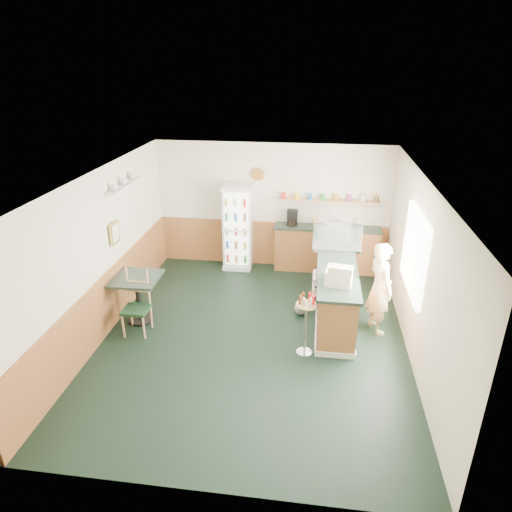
% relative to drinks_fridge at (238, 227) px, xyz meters
% --- Properties ---
extents(ground, '(6.00, 6.00, 0.00)m').
position_rel_drinks_fridge_xyz_m(ground, '(0.72, -2.74, -0.93)').
color(ground, black).
rests_on(ground, ground).
extents(room_envelope, '(5.04, 6.02, 2.72)m').
position_rel_drinks_fridge_xyz_m(room_envelope, '(0.49, -2.01, 0.59)').
color(room_envelope, beige).
rests_on(room_envelope, ground).
extents(service_counter, '(0.68, 3.01, 1.01)m').
position_rel_drinks_fridge_xyz_m(service_counter, '(2.07, -1.67, -0.47)').
color(service_counter, '#9F6433').
rests_on(service_counter, ground).
extents(back_counter, '(2.24, 0.42, 1.69)m').
position_rel_drinks_fridge_xyz_m(back_counter, '(1.91, 0.06, -0.38)').
color(back_counter, '#9F6433').
rests_on(back_counter, ground).
extents(drinks_fridge, '(0.61, 0.53, 1.86)m').
position_rel_drinks_fridge_xyz_m(drinks_fridge, '(0.00, 0.00, 0.00)').
color(drinks_fridge, silver).
rests_on(drinks_fridge, ground).
extents(display_case, '(0.90, 0.47, 0.51)m').
position_rel_drinks_fridge_xyz_m(display_case, '(2.07, -1.12, 0.33)').
color(display_case, silver).
rests_on(display_case, service_counter).
extents(cash_register, '(0.47, 0.49, 0.24)m').
position_rel_drinks_fridge_xyz_m(cash_register, '(2.07, -2.54, 0.20)').
color(cash_register, beige).
rests_on(cash_register, service_counter).
extents(shopkeeper, '(0.56, 0.64, 1.60)m').
position_rel_drinks_fridge_xyz_m(shopkeeper, '(2.77, -2.22, -0.13)').
color(shopkeeper, tan).
rests_on(shopkeeper, ground).
extents(condiment_stand, '(0.33, 0.33, 1.02)m').
position_rel_drinks_fridge_xyz_m(condiment_stand, '(1.59, -3.06, -0.27)').
color(condiment_stand, silver).
rests_on(condiment_stand, ground).
extents(newspaper_rack, '(0.09, 0.47, 0.54)m').
position_rel_drinks_fridge_xyz_m(newspaper_rack, '(1.71, -1.79, -0.43)').
color(newspaper_rack, black).
rests_on(newspaper_rack, ground).
extents(cafe_table, '(0.80, 0.80, 0.85)m').
position_rel_drinks_fridge_xyz_m(cafe_table, '(-1.33, -2.49, -0.33)').
color(cafe_table, black).
rests_on(cafe_table, ground).
extents(cafe_chair, '(0.41, 0.41, 1.11)m').
position_rel_drinks_fridge_xyz_m(cafe_chair, '(-1.23, -2.77, -0.35)').
color(cafe_chair, black).
rests_on(cafe_chair, ground).
extents(dog_doorstop, '(0.24, 0.30, 0.28)m').
position_rel_drinks_fridge_xyz_m(dog_doorstop, '(1.48, -1.90, -0.80)').
color(dog_doorstop, gray).
rests_on(dog_doorstop, ground).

